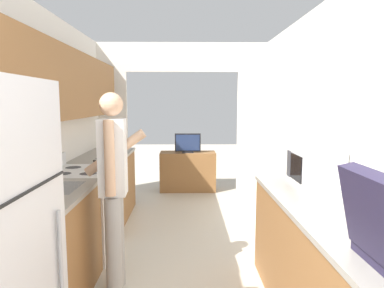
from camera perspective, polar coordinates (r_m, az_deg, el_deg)
name	(u,v)px	position (r m, az deg, el deg)	size (l,w,h in m)	color
wall_left	(25,117)	(3.19, -26.03, 4.06)	(0.38, 7.14, 2.50)	white
wall_right	(363,147)	(2.81, 26.57, -0.48)	(0.06, 7.14, 2.50)	white
wall_far_with_doorway	(182,110)	(5.47, -1.62, 5.67)	(3.06, 0.06, 2.50)	white
counter_left	(83,210)	(3.85, -17.74, -10.50)	(0.62, 3.39, 0.89)	brown
counter_right	(341,284)	(2.50, 23.52, -20.66)	(0.62, 2.35, 0.89)	brown
range_oven	(82,212)	(3.79, -17.88, -10.70)	(0.66, 0.73, 1.03)	white
person	(114,187)	(2.89, -12.95, -6.99)	(0.53, 0.39, 1.66)	#9E9E9E
microwave	(315,167)	(3.04, 19.77, -3.56)	(0.35, 0.45, 0.31)	white
tv_cabinet	(188,171)	(6.15, -0.70, -4.56)	(0.98, 0.42, 0.69)	brown
television	(188,143)	(6.02, -0.71, 0.13)	(0.45, 0.16, 0.34)	black
knife	(97,161)	(4.18, -15.58, -2.71)	(0.14, 0.31, 0.02)	#B7B7BC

